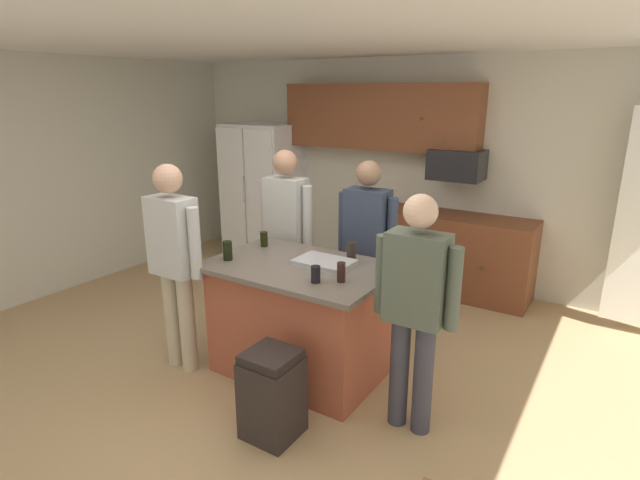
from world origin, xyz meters
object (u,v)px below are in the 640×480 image
(kitchen_island, at_px, (300,319))
(tumbler_amber, at_px, (264,239))
(microwave_over_range, at_px, (457,165))
(glass_stout_tall, at_px, (351,251))
(serving_tray, at_px, (324,263))
(person_guest_left, at_px, (367,240))
(glass_dark_ale, at_px, (316,274))
(refrigerator, at_px, (263,192))
(person_elder_center, at_px, (415,301))
(trash_bin, at_px, (272,394))
(person_guest_right, at_px, (286,227))
(glass_short_whisky, at_px, (341,272))
(person_guest_by_door, at_px, (174,255))
(glass_pilsner, at_px, (228,251))

(kitchen_island, distance_m, tumbler_amber, 0.78)
(microwave_over_range, distance_m, glass_stout_tall, 2.11)
(tumbler_amber, bearing_deg, serving_tray, -10.99)
(person_guest_left, relative_size, glass_dark_ale, 13.73)
(refrigerator, height_order, serving_tray, refrigerator)
(person_elder_center, height_order, glass_stout_tall, person_elder_center)
(tumbler_amber, xyz_separation_m, trash_bin, (0.83, -0.99, -0.69))
(refrigerator, bearing_deg, serving_tray, -42.65)
(person_guest_left, bearing_deg, kitchen_island, -0.00)
(refrigerator, xyz_separation_m, person_guest_right, (1.55, -1.58, 0.09))
(person_guest_left, distance_m, tumbler_amber, 0.91)
(person_elder_center, xyz_separation_m, tumbler_amber, (-1.56, 0.42, 0.06))
(serving_tray, relative_size, trash_bin, 0.72)
(glass_dark_ale, bearing_deg, refrigerator, 134.82)
(glass_short_whisky, bearing_deg, person_guest_by_door, -166.22)
(refrigerator, height_order, glass_pilsner, refrigerator)
(glass_dark_ale, bearing_deg, serving_tray, 112.58)
(trash_bin, bearing_deg, person_guest_left, 94.88)
(kitchen_island, bearing_deg, person_guest_right, 132.34)
(glass_dark_ale, distance_m, serving_tray, 0.37)
(glass_pilsner, bearing_deg, glass_stout_tall, 31.46)
(microwave_over_range, distance_m, glass_pilsner, 2.79)
(person_guest_left, distance_m, glass_dark_ale, 1.06)
(kitchen_island, relative_size, tumbler_amber, 10.92)
(glass_short_whisky, relative_size, glass_stout_tall, 0.94)
(glass_short_whisky, bearing_deg, glass_pilsner, -176.23)
(microwave_over_range, bearing_deg, person_elder_center, -76.87)
(tumbler_amber, relative_size, glass_stout_tall, 0.86)
(glass_short_whisky, bearing_deg, serving_tray, 140.22)
(kitchen_island, distance_m, serving_tray, 0.52)
(refrigerator, xyz_separation_m, microwave_over_range, (2.60, 0.12, 0.55))
(person_elder_center, height_order, glass_dark_ale, person_elder_center)
(person_elder_center, xyz_separation_m, serving_tray, (-0.86, 0.28, 0.01))
(glass_pilsner, xyz_separation_m, trash_bin, (0.85, -0.55, -0.70))
(person_guest_by_door, bearing_deg, glass_pilsner, 10.61)
(glass_short_whisky, xyz_separation_m, glass_dark_ale, (-0.14, -0.10, -0.01))
(trash_bin, bearing_deg, tumbler_amber, 130.09)
(microwave_over_range, height_order, glass_pilsner, microwave_over_range)
(trash_bin, bearing_deg, refrigerator, 129.39)
(glass_short_whisky, height_order, tumbler_amber, glass_short_whisky)
(glass_stout_tall, height_order, serving_tray, glass_stout_tall)
(glass_pilsner, bearing_deg, person_guest_right, 94.13)
(glass_dark_ale, relative_size, tumbler_amber, 0.93)
(refrigerator, height_order, microwave_over_range, refrigerator)
(microwave_over_range, distance_m, trash_bin, 3.32)
(kitchen_island, xyz_separation_m, trash_bin, (0.30, -0.75, -0.17))
(person_guest_by_door, distance_m, person_guest_right, 1.16)
(serving_tray, height_order, trash_bin, serving_tray)
(glass_stout_tall, bearing_deg, person_guest_by_door, -146.41)
(glass_stout_tall, distance_m, serving_tray, 0.25)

